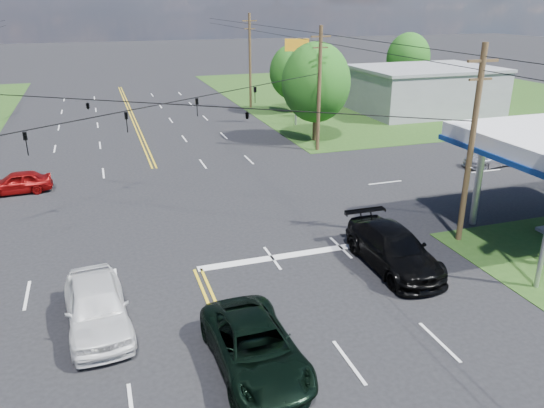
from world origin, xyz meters
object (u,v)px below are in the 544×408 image
object	(u,v)px
pole_right_far	(250,60)
tree_far_r	(408,58)
tree_right_a	(316,83)
pickup_dkgreen	(255,347)
pole_ne	(319,88)
retail_ne	(425,91)
pickup_white	(97,306)
tree_right_b	(293,72)
suv_black	(393,249)
pole_se	(471,144)

from	to	relation	value
pole_right_far	tree_far_r	size ratio (longest dim) A/B	1.31
tree_right_a	pickup_dkgreen	distance (m)	30.68
pole_ne	pole_right_far	world-z (taller)	pole_right_far
retail_ne	pickup_white	bearing A→B (deg)	-137.60
pole_right_far	pickup_white	world-z (taller)	pole_right_far
tree_far_r	pickup_white	size ratio (longest dim) A/B	1.44
pole_right_far	pickup_dkgreen	world-z (taller)	pole_right_far
tree_right_b	pickup_white	distance (m)	41.09
tree_right_a	suv_black	bearing A→B (deg)	-104.08
tree_right_a	suv_black	world-z (taller)	tree_right_a
retail_ne	tree_right_b	xyz separation A→B (m)	(-13.50, 4.00, 2.02)
retail_ne	tree_far_r	distance (m)	11.02
pole_se	pickup_white	bearing A→B (deg)	-172.43
tree_right_a	pickup_white	distance (m)	29.87
pole_ne	tree_right_b	xyz separation A→B (m)	(3.50, 15.00, -0.70)
pole_ne	pickup_white	size ratio (longest dim) A/B	1.79
tree_right_b	suv_black	xyz separation A→B (m)	(-8.13, -34.45, -3.34)
pole_se	tree_far_r	size ratio (longest dim) A/B	1.25
retail_ne	pickup_white	xyz separation A→B (m)	(-34.27, -31.30, -1.30)
pole_ne	pole_right_far	distance (m)	19.00
pickup_white	suv_black	bearing A→B (deg)	-0.30
retail_ne	tree_right_a	bearing A→B (deg)	-153.43
tree_right_b	pole_right_far	bearing A→B (deg)	131.19
pickup_dkgreen	pole_se	bearing A→B (deg)	25.08
tree_far_r	pickup_dkgreen	size ratio (longest dim) A/B	1.37
pole_right_far	tree_right_b	xyz separation A→B (m)	(3.50, -4.00, -0.95)
pickup_dkgreen	suv_black	bearing A→B (deg)	29.89
pole_se	pole_ne	size ratio (longest dim) A/B	1.00
retail_ne	tree_right_b	size ratio (longest dim) A/B	1.98
pole_ne	tree_right_a	bearing A→B (deg)	71.57
suv_black	pole_se	bearing A→B (deg)	18.07
pole_ne	pickup_dkgreen	bearing A→B (deg)	-117.27
tree_right_a	pole_right_far	bearing A→B (deg)	93.58
tree_right_a	tree_far_r	xyz separation A→B (m)	(20.00, 18.00, -0.33)
pole_ne	tree_right_b	world-z (taller)	pole_ne
pickup_white	pole_ne	bearing A→B (deg)	45.47
pole_ne	pickup_white	world-z (taller)	pole_ne
pole_se	pickup_dkgreen	world-z (taller)	pole_se
pickup_dkgreen	retail_ne	bearing A→B (deg)	48.59
suv_black	pickup_white	bearing A→B (deg)	-175.48
tree_far_r	pickup_white	world-z (taller)	tree_far_r
retail_ne	tree_right_a	size ratio (longest dim) A/B	1.71
pole_right_far	pickup_dkgreen	size ratio (longest dim) A/B	1.79
tree_right_b	tree_far_r	xyz separation A→B (m)	(17.50, 6.00, 0.33)
tree_far_r	suv_black	world-z (taller)	tree_far_r
tree_far_r	pole_right_far	bearing A→B (deg)	-174.56
pole_se	pole_right_far	bearing A→B (deg)	90.00
tree_right_a	pickup_dkgreen	size ratio (longest dim) A/B	1.47
pole_ne	suv_black	size ratio (longest dim) A/B	1.57
retail_ne	pole_se	distance (m)	33.72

